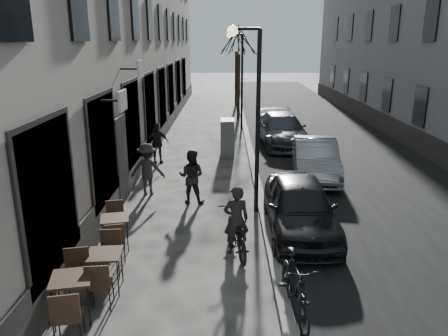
{
  "coord_description": "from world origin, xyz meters",
  "views": [
    {
      "loc": [
        -0.87,
        -5.69,
        4.74
      ],
      "look_at": [
        -0.91,
        4.27,
        1.8
      ],
      "focal_mm": 35.0,
      "sensor_mm": 36.0,
      "label": 1
    }
  ],
  "objects_px": {
    "pedestrian_mid": "(147,169)",
    "moped": "(295,287)",
    "pedestrian_near": "(191,176)",
    "streetlamp_far": "(239,70)",
    "bistro_set_c": "(115,230)",
    "bistro_set_b": "(105,268)",
    "tree_far": "(236,41)",
    "bicycle": "(236,233)",
    "streetlamp_near": "(252,101)",
    "tree_near": "(239,41)",
    "car_mid": "(315,159)",
    "car_near": "(300,206)",
    "bistro_set_a": "(73,294)",
    "sign_board": "(48,293)",
    "utility_cabinet": "(227,138)",
    "pedestrian_far": "(157,143)",
    "car_far": "(282,130)"
  },
  "relations": [
    {
      "from": "pedestrian_mid",
      "to": "moped",
      "type": "bearing_deg",
      "value": 120.74
    },
    {
      "from": "pedestrian_near",
      "to": "streetlamp_far",
      "type": "bearing_deg",
      "value": -87.52
    },
    {
      "from": "bistro_set_c",
      "to": "bistro_set_b",
      "type": "bearing_deg",
      "value": -95.84
    },
    {
      "from": "tree_far",
      "to": "bicycle",
      "type": "height_order",
      "value": "tree_far"
    },
    {
      "from": "streetlamp_near",
      "to": "tree_far",
      "type": "xyz_separation_m",
      "value": [
        0.07,
        21.0,
        1.5
      ]
    },
    {
      "from": "tree_near",
      "to": "car_mid",
      "type": "relative_size",
      "value": 1.37
    },
    {
      "from": "bicycle",
      "to": "car_near",
      "type": "relative_size",
      "value": 0.46
    },
    {
      "from": "bistro_set_a",
      "to": "moped",
      "type": "xyz_separation_m",
      "value": [
        3.87,
        0.15,
        0.06
      ]
    },
    {
      "from": "pedestrian_mid",
      "to": "moped",
      "type": "height_order",
      "value": "pedestrian_mid"
    },
    {
      "from": "car_mid",
      "to": "pedestrian_mid",
      "type": "bearing_deg",
      "value": -156.27
    },
    {
      "from": "sign_board",
      "to": "car_mid",
      "type": "xyz_separation_m",
      "value": [
        6.31,
        8.13,
        0.26
      ]
    },
    {
      "from": "streetlamp_near",
      "to": "streetlamp_far",
      "type": "distance_m",
      "value": 12.0
    },
    {
      "from": "utility_cabinet",
      "to": "bicycle",
      "type": "height_order",
      "value": "utility_cabinet"
    },
    {
      "from": "streetlamp_near",
      "to": "moped",
      "type": "distance_m",
      "value": 5.59
    },
    {
      "from": "utility_cabinet",
      "to": "pedestrian_near",
      "type": "distance_m",
      "value": 5.63
    },
    {
      "from": "pedestrian_near",
      "to": "moped",
      "type": "bearing_deg",
      "value": 122.84
    },
    {
      "from": "sign_board",
      "to": "car_mid",
      "type": "bearing_deg",
      "value": 66.23
    },
    {
      "from": "pedestrian_near",
      "to": "pedestrian_mid",
      "type": "height_order",
      "value": "pedestrian_mid"
    },
    {
      "from": "pedestrian_far",
      "to": "moped",
      "type": "xyz_separation_m",
      "value": [
        3.95,
        -10.08,
        -0.23
      ]
    },
    {
      "from": "moped",
      "to": "streetlamp_near",
      "type": "bearing_deg",
      "value": 90.42
    },
    {
      "from": "tree_near",
      "to": "streetlamp_far",
      "type": "bearing_deg",
      "value": -91.38
    },
    {
      "from": "bicycle",
      "to": "car_far",
      "type": "height_order",
      "value": "car_far"
    },
    {
      "from": "streetlamp_near",
      "to": "car_near",
      "type": "relative_size",
      "value": 1.24
    },
    {
      "from": "sign_board",
      "to": "moped",
      "type": "bearing_deg",
      "value": 14.06
    },
    {
      "from": "moped",
      "to": "bistro_set_b",
      "type": "bearing_deg",
      "value": 161.59
    },
    {
      "from": "streetlamp_near",
      "to": "bistro_set_a",
      "type": "relative_size",
      "value": 2.95
    },
    {
      "from": "utility_cabinet",
      "to": "moped",
      "type": "xyz_separation_m",
      "value": [
        1.15,
        -11.15,
        -0.2
      ]
    },
    {
      "from": "utility_cabinet",
      "to": "car_mid",
      "type": "distance_m",
      "value": 4.33
    },
    {
      "from": "streetlamp_near",
      "to": "pedestrian_mid",
      "type": "bearing_deg",
      "value": 156.05
    },
    {
      "from": "streetlamp_far",
      "to": "bistro_set_b",
      "type": "distance_m",
      "value": 16.62
    },
    {
      "from": "streetlamp_near",
      "to": "car_near",
      "type": "distance_m",
      "value": 3.07
    },
    {
      "from": "bistro_set_b",
      "to": "car_far",
      "type": "xyz_separation_m",
      "value": [
        4.95,
        12.36,
        0.23
      ]
    },
    {
      "from": "bistro_set_a",
      "to": "car_near",
      "type": "bearing_deg",
      "value": 27.19
    },
    {
      "from": "bistro_set_a",
      "to": "car_far",
      "type": "bearing_deg",
      "value": 56.7
    },
    {
      "from": "pedestrian_mid",
      "to": "car_near",
      "type": "relative_size",
      "value": 0.4
    },
    {
      "from": "pedestrian_far",
      "to": "bistro_set_a",
      "type": "bearing_deg",
      "value": -109.87
    },
    {
      "from": "bistro_set_a",
      "to": "utility_cabinet",
      "type": "distance_m",
      "value": 11.63
    },
    {
      "from": "bistro_set_a",
      "to": "car_mid",
      "type": "distance_m",
      "value": 10.12
    },
    {
      "from": "streetlamp_far",
      "to": "pedestrian_near",
      "type": "bearing_deg",
      "value": -98.66
    },
    {
      "from": "bicycle",
      "to": "bistro_set_a",
      "type": "bearing_deg",
      "value": 30.9
    },
    {
      "from": "tree_far",
      "to": "pedestrian_far",
      "type": "xyz_separation_m",
      "value": [
        -3.5,
        -15.85,
        -3.86
      ]
    },
    {
      "from": "streetlamp_far",
      "to": "pedestrian_near",
      "type": "relative_size",
      "value": 3.13
    },
    {
      "from": "sign_board",
      "to": "pedestrian_near",
      "type": "bearing_deg",
      "value": 83.42
    },
    {
      "from": "pedestrian_near",
      "to": "car_near",
      "type": "xyz_separation_m",
      "value": [
        2.89,
        -2.13,
        -0.11
      ]
    },
    {
      "from": "bistro_set_a",
      "to": "utility_cabinet",
      "type": "relative_size",
      "value": 1.11
    },
    {
      "from": "bistro_set_a",
      "to": "bistro_set_c",
      "type": "height_order",
      "value": "bistro_set_a"
    },
    {
      "from": "bistro_set_a",
      "to": "pedestrian_near",
      "type": "distance_m",
      "value": 6.01
    },
    {
      "from": "tree_near",
      "to": "car_mid",
      "type": "height_order",
      "value": "tree_near"
    },
    {
      "from": "bistro_set_c",
      "to": "car_near",
      "type": "xyz_separation_m",
      "value": [
        4.45,
        0.91,
        0.23
      ]
    },
    {
      "from": "streetlamp_far",
      "to": "car_mid",
      "type": "distance_m",
      "value": 9.47
    }
  ]
}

